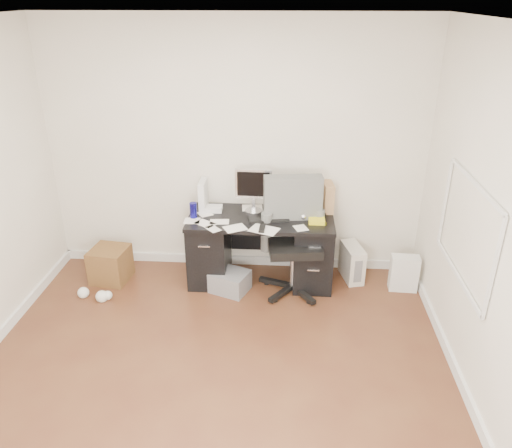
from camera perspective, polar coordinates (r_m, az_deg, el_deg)
The scene contains 18 objects.
ground at distance 4.21m, azimuth -5.18°, elevation -17.94°, with size 4.00×4.00×0.00m, color #492417.
room_shell at distance 3.33m, azimuth -5.65°, elevation 3.73°, with size 4.02×4.02×2.71m.
desk at distance 5.30m, azimuth 0.54°, elevation -2.66°, with size 1.50×0.70×0.75m.
loose_papers at distance 5.11m, azimuth -1.72°, elevation 0.64°, with size 1.10×0.60×0.00m, color silver, non-canonical shape.
lcd_monitor at distance 5.18m, azimuth -0.28°, elevation 3.85°, with size 0.38×0.22×0.48m, color silver, non-canonical shape.
keyboard at distance 5.07m, azimuth 1.47°, elevation 0.55°, with size 0.41×0.14×0.02m, color black.
computer_mouse at distance 5.10m, azimuth 5.43°, elevation 0.85°, with size 0.07×0.07×0.07m, color silver.
travel_mug at distance 5.14m, azimuth -7.18°, elevation 1.56°, with size 0.07×0.07×0.16m, color navy.
white_binder at distance 5.30m, azimuth -6.06°, elevation 3.29°, with size 0.13×0.28×0.32m, color silver.
magazine_file at distance 5.31m, azimuth 8.18°, elevation 3.11°, with size 0.13×0.26×0.31m, color #A2804E.
pen_cup at distance 5.28m, azimuth 5.79°, elevation 2.69°, with size 0.10×0.10×0.24m, color #522F17, non-canonical shape.
yellow_book at distance 5.09m, azimuth 7.00°, elevation 0.56°, with size 0.17×0.22×0.04m, color yellow.
paper_remote at distance 4.87m, azimuth 0.93°, elevation -0.55°, with size 0.27×0.22×0.02m, color silver, non-canonical shape.
office_chair at distance 5.04m, azimuth 4.38°, elevation -1.73°, with size 0.68×0.68×1.20m, color #4C4E4C, non-canonical shape.
pc_tower at distance 5.53m, azimuth 10.91°, elevation -4.32°, with size 0.17×0.39×0.39m, color beige.
shopping_bag at distance 5.45m, azimuth 16.55°, elevation -5.40°, with size 0.29×0.20×0.39m, color silver.
wicker_basket at distance 5.63m, azimuth -16.30°, elevation -4.45°, with size 0.37×0.37×0.37m, color #4A2B16.
desk_printer at distance 5.26m, azimuth -3.00°, elevation -6.55°, with size 0.37×0.30×0.22m, color slate.
Camera 1 is at (0.57, -3.03, 2.86)m, focal length 35.00 mm.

